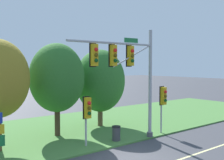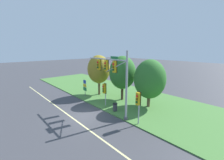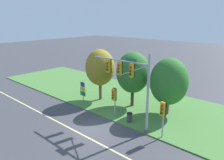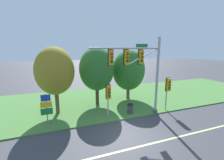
{
  "view_description": "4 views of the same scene",
  "coord_description": "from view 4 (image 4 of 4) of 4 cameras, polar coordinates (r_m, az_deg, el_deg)",
  "views": [
    {
      "loc": [
        -9.53,
        -10.08,
        4.93
      ],
      "look_at": [
        1.08,
        3.08,
        3.98
      ],
      "focal_mm": 45.0,
      "sensor_mm": 36.0,
      "label": 1
    },
    {
      "loc": [
        13.79,
        -7.9,
        7.37
      ],
      "look_at": [
        0.56,
        3.86,
        3.59
      ],
      "focal_mm": 24.0,
      "sensor_mm": 36.0,
      "label": 2
    },
    {
      "loc": [
        13.29,
        -12.19,
        9.84
      ],
      "look_at": [
        -0.54,
        3.28,
        3.94
      ],
      "focal_mm": 35.0,
      "sensor_mm": 36.0,
      "label": 3
    },
    {
      "loc": [
        -4.51,
        -8.57,
        6.08
      ],
      "look_at": [
        -0.28,
        3.06,
        3.54
      ],
      "focal_mm": 24.0,
      "sensor_mm": 36.0,
      "label": 4
    }
  ],
  "objects": [
    {
      "name": "route_sign_post",
      "position": [
        13.13,
        -23.73,
        -9.26
      ],
      "size": [
        0.9,
        0.08,
        2.56
      ],
      "color": "slate",
      "rests_on": "grass_verge"
    },
    {
      "name": "pedestrian_signal_near_kerb",
      "position": [
        15.53,
        20.6,
        -2.45
      ],
      "size": [
        0.46,
        0.55,
        3.3
      ],
      "color": "#9EA0A5",
      "rests_on": "grass_verge"
    },
    {
      "name": "traffic_signal_mast",
      "position": [
        13.13,
        10.3,
        5.47
      ],
      "size": [
        6.46,
        0.49,
        7.05
      ],
      "color": "#9EA0A5",
      "rests_on": "grass_verge"
    },
    {
      "name": "tree_nearest_road",
      "position": [
        14.58,
        -20.95,
        3.13
      ],
      "size": [
        3.5,
        3.5,
        6.23
      ],
      "color": "brown",
      "rests_on": "grass_verge"
    },
    {
      "name": "pedestrian_signal_further_along",
      "position": [
        13.28,
        -1.33,
        -5.31
      ],
      "size": [
        0.46,
        0.55,
        2.95
      ],
      "color": "#9EA0A5",
      "rests_on": "grass_verge"
    },
    {
      "name": "tree_behind_signpost",
      "position": [
        18.09,
        6.3,
        3.76
      ],
      "size": [
        3.88,
        3.88,
        5.97
      ],
      "color": "brown",
      "rests_on": "grass_verge"
    },
    {
      "name": "trash_bin",
      "position": [
        14.52,
        6.88,
        -10.79
      ],
      "size": [
        0.56,
        0.56,
        0.93
      ],
      "color": "#38383D",
      "rests_on": "grass_verge"
    },
    {
      "name": "ground_plane",
      "position": [
        11.43,
        7.0,
        -20.63
      ],
      "size": [
        160.0,
        160.0,
        0.0
      ],
      "primitive_type": "plane",
      "color": "#3D3D42"
    },
    {
      "name": "lane_stripe",
      "position": [
        10.56,
        10.22,
        -23.73
      ],
      "size": [
        36.0,
        0.16,
        0.01
      ],
      "primitive_type": "cube",
      "color": "beige",
      "rests_on": "ground"
    },
    {
      "name": "tree_left_of_mast",
      "position": [
        16.04,
        -5.84,
        4.13
      ],
      "size": [
        3.7,
        3.7,
        6.24
      ],
      "color": "#423021",
      "rests_on": "grass_verge"
    },
    {
      "name": "grass_verge",
      "position": [
        18.43,
        -4.77,
        -7.55
      ],
      "size": [
        48.0,
        11.5,
        0.1
      ],
      "primitive_type": "cube",
      "color": "#477A38",
      "rests_on": "ground"
    }
  ]
}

